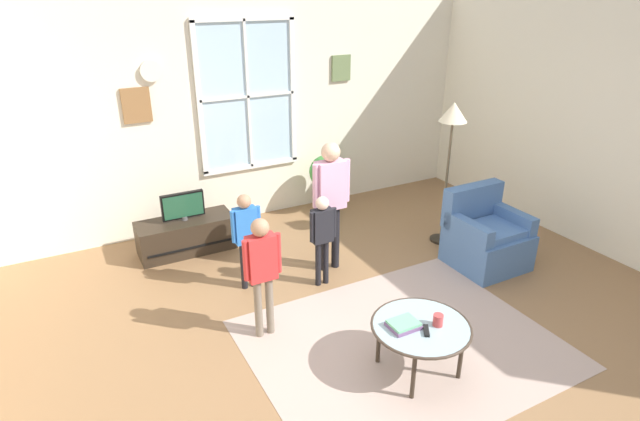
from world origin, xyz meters
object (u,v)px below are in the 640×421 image
Objects in this scene: coffee_table at (421,328)px; cup at (438,320)px; tv_stand at (186,235)px; person_pink_shirt at (330,192)px; television at (183,206)px; remote_near_books at (426,331)px; book_stack at (404,324)px; person_red_shirt at (262,265)px; potted_plant_by_window at (326,176)px; floor_lamp at (452,127)px; person_black_shirt at (322,231)px; armchair at (485,238)px; person_blue_shirt at (246,231)px.

cup is (0.12, -0.06, 0.07)m from coffee_table.
person_pink_shirt reaches higher than tv_stand.
remote_near_books is at bearing -70.07° from television.
person_red_shirt is at bearing 128.53° from book_stack.
floor_lamp is at bearing -59.23° from potted_plant_by_window.
person_red_shirt is at bearing -149.25° from person_black_shirt.
floor_lamp is (1.86, 1.70, 0.98)m from book_stack.
cup is at bearing -23.14° from book_stack.
armchair reaches higher than book_stack.
television is 2.01m from potted_plant_by_window.
person_black_shirt is at bearing -52.93° from television.
remote_near_books is 0.13× the size of person_blue_shirt.
person_blue_shirt is at bearing 177.44° from floor_lamp.
potted_plant_by_window is at bearing 5.97° from tv_stand.
coffee_table is 1.57m from person_black_shirt.
cup is at bearing -103.20° from potted_plant_by_window.
tv_stand is at bearing 110.73° from coffee_table.
television is 3.27m from cup.
person_blue_shirt is 2.61m from floor_lamp.
floor_lamp is (1.73, 1.75, 1.03)m from coffee_table.
armchair is 2.01m from cup.
tv_stand is 2.01m from person_red_shirt.
floor_lamp is at bearing 48.37° from cup.
armchair is 6.21× the size of remote_near_books.
tv_stand is 3.26m from remote_near_books.
person_blue_shirt is at bearing 162.77° from armchair.
book_stack is at bearing -107.95° from potted_plant_by_window.
potted_plant_by_window is (0.89, 3.26, 0.09)m from remote_near_books.
cup is 0.07× the size of person_pink_shirt.
armchair is at bearing -86.63° from floor_lamp.
tv_stand is at bearing 146.80° from armchair.
floor_lamp is (0.85, -1.43, 0.90)m from potted_plant_by_window.
book_stack is 0.14× the size of floor_lamp.
book_stack is at bearing -100.23° from person_pink_shirt.
armchair is (2.89, -1.89, -0.26)m from television.
remote_near_books is 2.72m from floor_lamp.
person_pink_shirt is (-1.59, 0.73, 0.59)m from armchair.
person_blue_shirt reaches higher than cup.
person_black_shirt is at bearing -173.65° from floor_lamp.
person_blue_shirt reaches higher than coffee_table.
cup is 0.09× the size of person_blue_shirt.
television is 3.18m from coffee_table.
cup is 0.09× the size of person_red_shirt.
person_red_shirt is 0.79× the size of person_pink_shirt.
person_black_shirt is (0.08, 1.50, 0.16)m from book_stack.
cup is 1.63m from person_black_shirt.
coffee_table is at bearing -134.58° from floor_lamp.
potted_plant_by_window is (0.88, 3.18, 0.13)m from coffee_table.
remote_near_books is at bearing -69.04° from person_blue_shirt.
coffee_table is 0.55× the size of person_pink_shirt.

